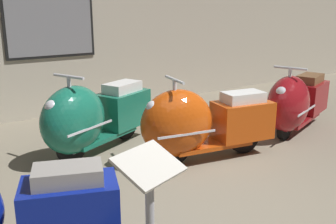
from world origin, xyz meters
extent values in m
plane|color=gray|center=(0.00, 0.00, 0.00)|extent=(60.00, 60.00, 0.00)
cube|color=#BCB29E|center=(0.00, 3.93, 1.84)|extent=(18.00, 0.20, 3.67)
cube|color=black|center=(-0.39, 3.81, 1.70)|extent=(1.42, 0.03, 1.48)
cube|color=gray|center=(-0.39, 3.80, 1.70)|extent=(1.34, 0.01, 1.40)
cube|color=navy|center=(-1.52, -0.02, 0.41)|extent=(0.75, 0.59, 0.43)
cube|color=gray|center=(-1.52, -0.02, 0.68)|extent=(0.53, 0.41, 0.12)
cylinder|color=black|center=(-0.88, 1.74, 0.21)|extent=(0.42, 0.25, 0.42)
cylinder|color=silver|center=(-0.88, 1.74, 0.21)|extent=(0.21, 0.17, 0.19)
cylinder|color=black|center=(0.03, 2.15, 0.21)|extent=(0.42, 0.25, 0.42)
cylinder|color=silver|center=(0.03, 2.15, 0.21)|extent=(0.21, 0.17, 0.19)
cube|color=#196B51|center=(-0.43, 1.94, 0.19)|extent=(1.06, 0.75, 0.05)
ellipsoid|color=#196B51|center=(-0.83, 1.76, 0.51)|extent=(1.02, 0.86, 0.79)
cube|color=#196B51|center=(-0.01, 2.13, 0.44)|extent=(0.82, 0.67, 0.46)
cube|color=silver|center=(-0.01, 2.13, 0.73)|extent=(0.58, 0.47, 0.13)
sphere|color=silver|center=(-1.10, 1.64, 0.73)|extent=(0.16, 0.16, 0.16)
cylinder|color=silver|center=(-0.86, 1.75, 0.87)|extent=(0.05, 0.05, 0.29)
cylinder|color=silver|center=(-0.86, 1.75, 1.02)|extent=(0.22, 0.43, 0.03)
cube|color=silver|center=(-0.72, 1.52, 0.45)|extent=(0.65, 0.30, 0.03)
cylinder|color=black|center=(0.06, 1.04, 0.20)|extent=(0.42, 0.15, 0.41)
cylinder|color=silver|center=(0.06, 1.04, 0.20)|extent=(0.20, 0.13, 0.18)
cylinder|color=black|center=(1.02, 0.88, 0.20)|extent=(0.42, 0.15, 0.41)
cylinder|color=silver|center=(1.02, 0.88, 0.20)|extent=(0.20, 0.13, 0.18)
cube|color=#C6470F|center=(0.54, 0.96, 0.18)|extent=(1.02, 0.52, 0.05)
ellipsoid|color=#C6470F|center=(0.11, 1.03, 0.50)|extent=(0.93, 0.66, 0.78)
cube|color=#C6470F|center=(0.98, 0.89, 0.43)|extent=(0.75, 0.52, 0.45)
cube|color=silver|center=(0.98, 0.89, 0.72)|extent=(0.53, 0.36, 0.12)
sphere|color=silver|center=(-0.17, 1.07, 0.71)|extent=(0.15, 0.15, 0.15)
cylinder|color=silver|center=(0.08, 1.03, 0.85)|extent=(0.05, 0.05, 0.29)
cylinder|color=silver|center=(0.08, 1.03, 1.00)|extent=(0.10, 0.45, 0.03)
cube|color=silver|center=(0.07, 0.77, 0.45)|extent=(0.68, 0.12, 0.02)
cylinder|color=black|center=(1.84, 0.94, 0.20)|extent=(0.41, 0.21, 0.40)
cylinder|color=silver|center=(1.84, 0.94, 0.20)|extent=(0.20, 0.15, 0.18)
cylinder|color=black|center=(2.74, 1.26, 0.20)|extent=(0.41, 0.21, 0.40)
cylinder|color=silver|center=(2.74, 1.26, 0.20)|extent=(0.20, 0.15, 0.18)
cube|color=maroon|center=(2.29, 1.10, 0.18)|extent=(1.02, 0.67, 0.05)
ellipsoid|color=maroon|center=(1.88, 0.95, 0.49)|extent=(0.97, 0.78, 0.77)
cube|color=maroon|center=(2.70, 1.25, 0.42)|extent=(0.78, 0.61, 0.44)
cube|color=brown|center=(2.70, 1.25, 0.71)|extent=(0.55, 0.43, 0.12)
sphere|color=silver|center=(1.62, 0.86, 0.70)|extent=(0.15, 0.15, 0.15)
cylinder|color=silver|center=(1.86, 0.94, 0.84)|extent=(0.04, 0.04, 0.28)
cylinder|color=silver|center=(1.86, 0.94, 0.98)|extent=(0.18, 0.43, 0.03)
cube|color=silver|center=(1.97, 0.71, 0.44)|extent=(0.64, 0.24, 0.02)
cube|color=silver|center=(-1.42, -0.97, 1.07)|extent=(0.38, 0.32, 0.12)
camera|label=1|loc=(-2.29, -2.45, 1.80)|focal=41.96mm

